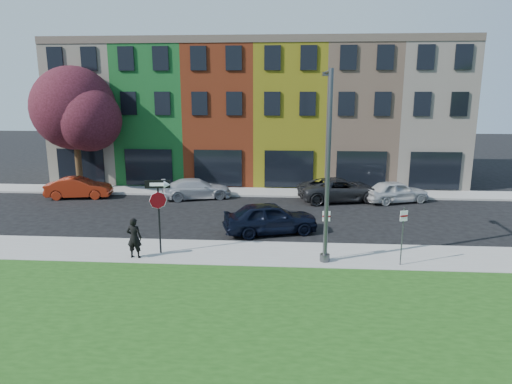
# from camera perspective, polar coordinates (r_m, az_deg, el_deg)

# --- Properties ---
(ground) EXTENTS (120.00, 120.00, 0.00)m
(ground) POSITION_cam_1_polar(r_m,az_deg,el_deg) (16.93, 3.98, -11.59)
(ground) COLOR black
(ground) RESTS_ON ground
(sidewalk_near) EXTENTS (40.00, 3.00, 0.12)m
(sidewalk_near) POSITION_cam_1_polar(r_m,az_deg,el_deg) (19.79, 9.87, -7.88)
(sidewalk_near) COLOR gray
(sidewalk_near) RESTS_ON ground
(sidewalk_far) EXTENTS (40.00, 2.40, 0.12)m
(sidewalk_far) POSITION_cam_1_polar(r_m,az_deg,el_deg) (31.34, -1.42, 0.01)
(sidewalk_far) COLOR gray
(sidewalk_far) RESTS_ON ground
(rowhouse_block) EXTENTS (30.00, 10.12, 10.00)m
(rowhouse_block) POSITION_cam_1_polar(r_m,az_deg,el_deg) (36.75, 0.25, 9.66)
(rowhouse_block) COLOR beige
(rowhouse_block) RESTS_ON ground
(stop_sign) EXTENTS (1.05, 0.15, 3.17)m
(stop_sign) POSITION_cam_1_polar(r_m,az_deg,el_deg) (19.46, -12.12, -1.21)
(stop_sign) COLOR black
(stop_sign) RESTS_ON sidewalk_near
(man) EXTENTS (0.66, 0.46, 1.71)m
(man) POSITION_cam_1_polar(r_m,az_deg,el_deg) (19.55, -14.98, -5.56)
(man) COLOR black
(man) RESTS_ON sidewalk_near
(sedan_near) EXTENTS (4.36, 5.61, 1.57)m
(sedan_near) POSITION_cam_1_polar(r_m,az_deg,el_deg) (22.45, 1.81, -3.25)
(sedan_near) COLOR black
(sedan_near) RESTS_ON ground
(parked_car_red) EXTENTS (2.75, 4.57, 1.35)m
(parked_car_red) POSITION_cam_1_polar(r_m,az_deg,el_deg) (31.92, -21.27, 0.50)
(parked_car_red) COLOR maroon
(parked_car_red) RESTS_ON ground
(parked_car_silver) EXTENTS (4.29, 5.47, 1.29)m
(parked_car_silver) POSITION_cam_1_polar(r_m,az_deg,el_deg) (29.86, -7.44, 0.42)
(parked_car_silver) COLOR #AAAAAF
(parked_car_silver) RESTS_ON ground
(parked_car_dark) EXTENTS (4.89, 6.45, 1.48)m
(parked_car_dark) POSITION_cam_1_polar(r_m,az_deg,el_deg) (29.43, 10.47, 0.31)
(parked_car_dark) COLOR black
(parked_car_dark) RESTS_ON ground
(parked_car_white) EXTENTS (4.18, 5.09, 1.38)m
(parked_car_white) POSITION_cam_1_polar(r_m,az_deg,el_deg) (29.91, 17.08, 0.06)
(parked_car_white) COLOR beige
(parked_car_white) RESTS_ON ground
(street_lamp) EXTENTS (0.40, 2.58, 7.61)m
(street_lamp) POSITION_cam_1_polar(r_m,az_deg,el_deg) (18.18, 8.90, 3.06)
(street_lamp) COLOR #484A4D
(street_lamp) RESTS_ON sidewalk_near
(parking_sign_a) EXTENTS (0.32, 0.08, 2.15)m
(parking_sign_a) POSITION_cam_1_polar(r_m,az_deg,el_deg) (18.74, 8.74, -4.48)
(parking_sign_a) COLOR #484A4D
(parking_sign_a) RESTS_ON sidewalk_near
(parking_sign_b) EXTENTS (0.31, 0.14, 2.37)m
(parking_sign_b) POSITION_cam_1_polar(r_m,az_deg,el_deg) (18.81, 17.87, -4.52)
(parking_sign_b) COLOR #484A4D
(parking_sign_b) RESTS_ON sidewalk_near
(tree_purple) EXTENTS (6.74, 5.89, 8.40)m
(tree_purple) POSITION_cam_1_polar(r_m,az_deg,el_deg) (33.74, -21.59, 9.48)
(tree_purple) COLOR #301F10
(tree_purple) RESTS_ON sidewalk_far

